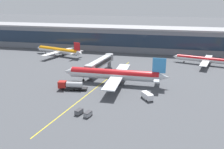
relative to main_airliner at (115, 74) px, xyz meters
The scene contains 11 objects.
ground_plane 7.67m from the main_airliner, 99.06° to the right, with size 700.00×700.00×0.00m, color #47494F.
apron_lead_in_line 8.37m from the main_airliner, 142.55° to the right, with size 0.30×80.00×0.01m, color yellow.
terminal_building 67.05m from the main_airliner, 99.37° to the left, with size 194.78×18.92×14.91m.
main_airliner is the anchor object (origin of this frame).
jet_bridge 16.23m from the main_airliner, 125.05° to the left, with size 7.18×25.07×6.67m.
fuel_tanker 17.95m from the main_airliner, 145.25° to the right, with size 11.03×3.82×3.25m.
crew_van 19.11m from the main_airliner, 42.16° to the right, with size 4.61×5.29×2.30m.
baggage_cart_0 29.12m from the main_airliner, 99.32° to the right, with size 2.21×2.96×1.48m.
baggage_cart_1 29.62m from the main_airliner, 93.12° to the right, with size 2.21×2.96×1.48m.
commuter_jet_far 58.88m from the main_airliner, 136.27° to the left, with size 33.74×27.07×9.11m.
commuter_jet_near 54.37m from the main_airliner, 44.97° to the left, with size 32.07×25.90×7.80m.
Camera 1 is at (21.01, -85.60, 33.80)m, focal length 40.04 mm.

